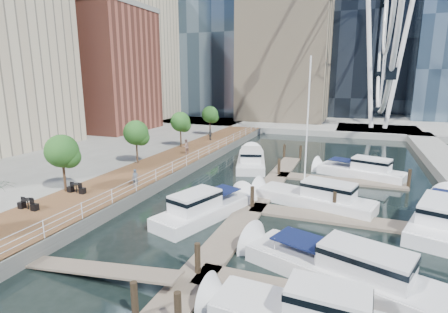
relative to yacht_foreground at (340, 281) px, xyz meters
name	(u,v)px	position (x,y,z in m)	size (l,w,h in m)	color
ground	(166,249)	(-9.82, -0.05, 0.00)	(520.00, 520.00, 0.00)	black
boardwalk	(162,168)	(-18.82, 14.95, 0.50)	(6.00, 60.00, 1.00)	brown
seawall	(188,170)	(-15.82, 14.95, 0.50)	(0.25, 60.00, 1.00)	#595954
land_far	(323,107)	(-9.82, 101.95, 0.50)	(200.00, 114.00, 1.00)	gray
pier	(377,131)	(4.18, 51.95, 0.50)	(14.00, 12.00, 1.00)	gray
railing	(186,161)	(-15.92, 14.95, 1.52)	(0.10, 60.00, 1.05)	white
floating_docks	(321,202)	(-1.86, 9.93, 0.49)	(16.00, 34.00, 2.60)	#6D6051
midrise_condos	(59,55)	(-43.39, 26.77, 13.42)	(19.00, 67.00, 28.00)	#BCAD8E
street_trees	(136,133)	(-21.22, 13.95, 4.29)	(2.60, 42.60, 4.60)	#3F2B1C
cafe_tables	(5,215)	(-20.22, -2.05, 1.37)	(2.50, 13.70, 0.74)	black
yacht_foreground	(340,281)	(0.00, 0.00, 0.00)	(2.84, 10.59, 2.15)	silver
pedestrian_near	(135,178)	(-16.71, 7.00, 1.74)	(0.54, 0.36, 1.48)	#444E5B
pedestrian_mid	(186,147)	(-18.52, 19.99, 1.91)	(0.88, 0.69, 1.81)	gray
pedestrian_far	(210,135)	(-19.45, 29.83, 1.81)	(0.95, 0.39, 1.62)	#343941
moored_yachts	(312,203)	(-2.63, 10.85, 0.00)	(22.69, 32.29, 11.50)	white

